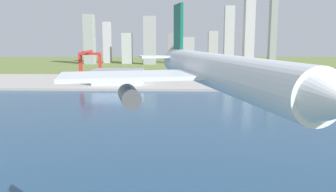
% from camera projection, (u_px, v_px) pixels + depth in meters
% --- Properties ---
extents(ground_plane, '(2400.00, 2400.00, 0.00)m').
position_uv_depth(ground_plane, '(178.00, 120.00, 219.18)').
color(ground_plane, olive).
extents(water_bay, '(840.00, 360.00, 0.15)m').
position_uv_depth(water_bay, '(178.00, 149.00, 160.02)').
color(water_bay, navy).
rests_on(water_bay, ground).
extents(industrial_pier, '(840.00, 140.00, 2.50)m').
position_uv_depth(industrial_pier, '(178.00, 82.00, 406.26)').
color(industrial_pier, '#A8A19B').
rests_on(industrial_pier, ground).
extents(airplane_landing, '(38.54, 45.80, 14.03)m').
position_uv_depth(airplane_landing, '(215.00, 72.00, 41.71)').
color(airplane_landing, silver).
extents(port_crane_red, '(27.13, 44.01, 35.16)m').
position_uv_depth(port_crane_red, '(90.00, 58.00, 423.18)').
color(port_crane_red, '#B72D23').
rests_on(port_crane_red, industrial_pier).
extents(warehouse_main, '(54.59, 28.84, 16.56)m').
position_uv_depth(warehouse_main, '(118.00, 77.00, 371.96)').
color(warehouse_main, silver).
rests_on(warehouse_main, industrial_pier).
extents(warehouse_annex, '(40.96, 22.47, 12.64)m').
position_uv_depth(warehouse_annex, '(256.00, 76.00, 393.53)').
color(warehouse_annex, silver).
rests_on(warehouse_annex, industrial_pier).
extents(distant_skyline, '(407.95, 77.47, 150.17)m').
position_uv_depth(distant_skyline, '(189.00, 38.00, 725.16)').
color(distant_skyline, '#989D9E').
rests_on(distant_skyline, ground).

